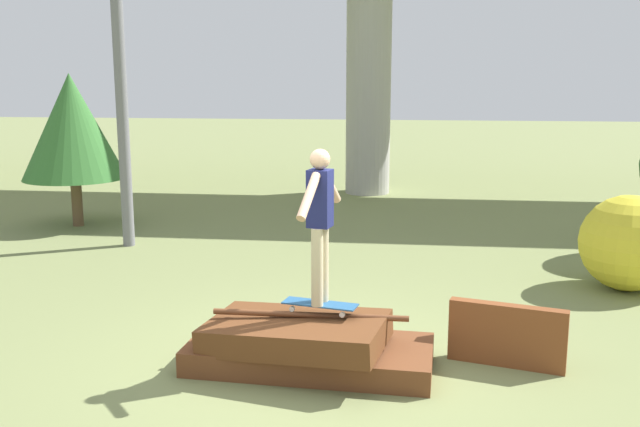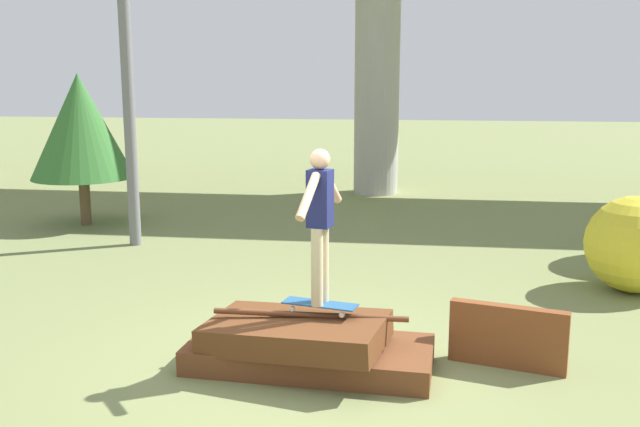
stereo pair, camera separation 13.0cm
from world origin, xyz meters
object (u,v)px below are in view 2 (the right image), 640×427
Objects in this scene: skateboard at (320,304)px; skater at (320,216)px; bush_yellow_flowering at (635,244)px; tree_behind_left at (80,126)px; utility_pole at (126,60)px.

skater is at bearing 0.00° from skateboard.
bush_yellow_flowering is (3.91, 3.11, -0.90)m from skater.
skater is at bearing -141.48° from bush_yellow_flowering.
bush_yellow_flowering is at bearing -18.41° from tree_behind_left.
bush_yellow_flowering is at bearing 38.52° from skateboard.
skater is 0.26× the size of utility_pole.
skateboard is 0.91m from skater.
skater is at bearing -48.42° from tree_behind_left.
skateboard is 0.60× the size of bush_yellow_flowering.
tree_behind_left is at bearing 161.59° from bush_yellow_flowering.
bush_yellow_flowering is (9.46, -3.15, -1.28)m from tree_behind_left.
utility_pole reaches higher than bush_yellow_flowering.
bush_yellow_flowering reaches higher than skateboard.
skateboard is 4.99m from bush_yellow_flowering.
skateboard is 0.13× the size of utility_pole.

